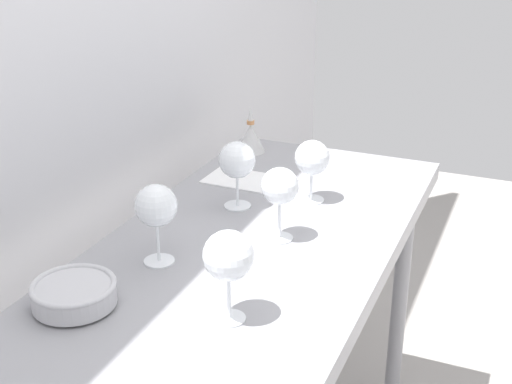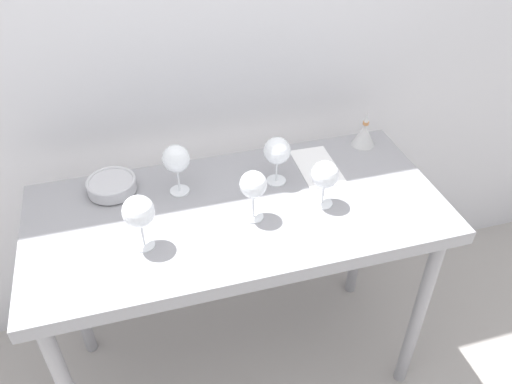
% 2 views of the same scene
% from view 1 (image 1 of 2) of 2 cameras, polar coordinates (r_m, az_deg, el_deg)
% --- Properties ---
extents(back_wall, '(3.80, 0.04, 2.60)m').
position_cam_1_polar(back_wall, '(1.79, -15.54, 10.55)').
color(back_wall, silver).
rests_on(back_wall, ground_plane).
extents(steel_counter, '(1.40, 0.65, 0.90)m').
position_cam_1_polar(steel_counter, '(1.73, -0.52, -7.06)').
color(steel_counter, gray).
rests_on(steel_counter, ground_plane).
extents(wine_glass_near_center, '(0.09, 0.09, 0.18)m').
position_cam_1_polar(wine_glass_near_center, '(1.64, 1.92, 0.33)').
color(wine_glass_near_center, white).
rests_on(wine_glass_near_center, steel_counter).
extents(wine_glass_near_right, '(0.09, 0.09, 0.17)m').
position_cam_1_polar(wine_glass_near_right, '(1.86, 4.53, 2.64)').
color(wine_glass_near_right, white).
rests_on(wine_glass_near_right, steel_counter).
extents(wine_glass_near_left, '(0.10, 0.10, 0.19)m').
position_cam_1_polar(wine_glass_near_left, '(1.32, -2.24, -5.27)').
color(wine_glass_near_left, white).
rests_on(wine_glass_near_left, steel_counter).
extents(wine_glass_far_right, '(0.10, 0.10, 0.18)m').
position_cam_1_polar(wine_glass_far_right, '(1.81, -1.53, 2.47)').
color(wine_glass_far_right, white).
rests_on(wine_glass_far_right, steel_counter).
extents(wine_glass_far_left, '(0.09, 0.09, 0.18)m').
position_cam_1_polar(wine_glass_far_left, '(1.55, -8.03, -1.24)').
color(wine_glass_far_left, white).
rests_on(wine_glass_far_left, steel_counter).
extents(tasting_sheet_upper, '(0.15, 0.25, 0.00)m').
position_cam_1_polar(tasting_sheet_upper, '(2.02, -0.53, 0.93)').
color(tasting_sheet_upper, white).
rests_on(tasting_sheet_upper, steel_counter).
extents(tasting_bowl, '(0.17, 0.17, 0.05)m').
position_cam_1_polar(tasting_bowl, '(1.46, -14.41, -7.88)').
color(tasting_bowl, beige).
rests_on(tasting_bowl, steel_counter).
extents(decanter_funnel, '(0.09, 0.09, 0.14)m').
position_cam_1_polar(decanter_funnel, '(2.24, -0.43, 4.41)').
color(decanter_funnel, silver).
rests_on(decanter_funnel, steel_counter).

